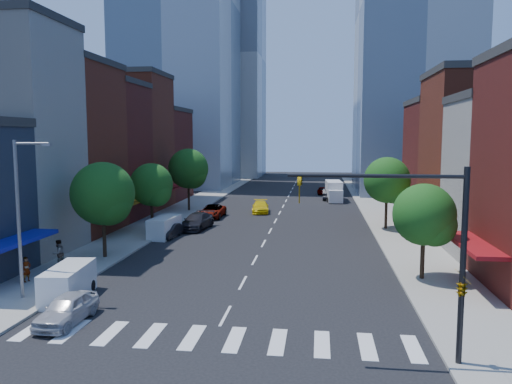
# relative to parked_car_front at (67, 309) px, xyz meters

# --- Properties ---
(ground) EXTENTS (220.00, 220.00, 0.00)m
(ground) POSITION_rel_parked_car_front_xyz_m (7.70, 2.00, -0.73)
(ground) COLOR black
(ground) RESTS_ON ground
(sidewalk_left) EXTENTS (5.00, 120.00, 0.15)m
(sidewalk_left) POSITION_rel_parked_car_front_xyz_m (-4.80, 42.00, -0.66)
(sidewalk_left) COLOR gray
(sidewalk_left) RESTS_ON ground
(sidewalk_right) EXTENTS (5.00, 120.00, 0.15)m
(sidewalk_right) POSITION_rel_parked_car_front_xyz_m (20.20, 42.00, -0.66)
(sidewalk_right) COLOR gray
(sidewalk_right) RESTS_ON ground
(crosswalk) EXTENTS (19.00, 3.00, 0.01)m
(crosswalk) POSITION_rel_parked_car_front_xyz_m (7.70, -1.00, -0.73)
(crosswalk) COLOR silver
(crosswalk) RESTS_ON ground
(bldg_left_2) EXTENTS (12.00, 9.00, 16.00)m
(bldg_left_2) POSITION_rel_parked_car_front_xyz_m (-13.30, 22.50, 7.27)
(bldg_left_2) COLOR maroon
(bldg_left_2) RESTS_ON ground
(bldg_left_3) EXTENTS (12.00, 8.00, 15.00)m
(bldg_left_3) POSITION_rel_parked_car_front_xyz_m (-13.30, 31.00, 6.77)
(bldg_left_3) COLOR #531A14
(bldg_left_3) RESTS_ON ground
(bldg_left_4) EXTENTS (12.00, 9.00, 17.00)m
(bldg_left_4) POSITION_rel_parked_car_front_xyz_m (-13.30, 39.50, 7.77)
(bldg_left_4) COLOR maroon
(bldg_left_4) RESTS_ON ground
(bldg_left_5) EXTENTS (12.00, 10.00, 13.00)m
(bldg_left_5) POSITION_rel_parked_car_front_xyz_m (-13.30, 49.00, 5.77)
(bldg_left_5) COLOR #531A14
(bldg_left_5) RESTS_ON ground
(bldg_right_2) EXTENTS (12.00, 10.00, 15.00)m
(bldg_right_2) POSITION_rel_parked_car_front_xyz_m (28.70, 26.00, 6.77)
(bldg_right_2) COLOR maroon
(bldg_right_2) RESTS_ON ground
(bldg_right_3) EXTENTS (12.00, 10.00, 13.00)m
(bldg_right_3) POSITION_rel_parked_car_front_xyz_m (28.70, 36.00, 5.77)
(bldg_right_3) COLOR #531A14
(bldg_right_3) RESTS_ON ground
(tower_nw) EXTENTS (20.00, 22.00, 70.00)m
(tower_nw) POSITION_rel_parked_car_front_xyz_m (-14.30, 72.00, 34.27)
(tower_nw) COLOR #8C99A8
(tower_nw) RESTS_ON ground
(tower_ne) EXTENTS (18.00, 20.00, 60.00)m
(tower_ne) POSITION_rel_parked_car_front_xyz_m (27.70, 64.00, 29.27)
(tower_ne) COLOR #9EA5AD
(tower_ne) RESTS_ON ground
(tower_far_w) EXTENTS (18.00, 18.00, 56.00)m
(tower_far_w) POSITION_rel_parked_car_front_xyz_m (-10.30, 97.00, 27.27)
(tower_far_w) COLOR #9EA5AD
(tower_far_w) RESTS_ON ground
(traffic_signal) EXTENTS (7.24, 2.24, 8.00)m
(traffic_signal) POSITION_rel_parked_car_front_xyz_m (17.64, -2.50, 3.43)
(traffic_signal) COLOR black
(traffic_signal) RESTS_ON sidewalk_right
(streetlight) EXTENTS (2.25, 0.25, 9.00)m
(streetlight) POSITION_rel_parked_car_front_xyz_m (-4.11, 3.00, 4.54)
(streetlight) COLOR slate
(streetlight) RESTS_ON sidewalk_left
(tree_left_near) EXTENTS (4.80, 4.80, 7.30)m
(tree_left_near) POSITION_rel_parked_car_front_xyz_m (-3.65, 12.92, 4.13)
(tree_left_near) COLOR black
(tree_left_near) RESTS_ON sidewalk_left
(tree_left_mid) EXTENTS (4.20, 4.20, 6.65)m
(tree_left_mid) POSITION_rel_parked_car_front_xyz_m (-3.65, 23.92, 3.79)
(tree_left_mid) COLOR black
(tree_left_mid) RESTS_ON sidewalk_left
(tree_left_far) EXTENTS (5.00, 5.00, 7.75)m
(tree_left_far) POSITION_rel_parked_car_front_xyz_m (-3.65, 37.92, 4.47)
(tree_left_far) COLOR black
(tree_left_far) RESTS_ON sidewalk_left
(tree_right_near) EXTENTS (4.00, 4.00, 6.20)m
(tree_right_near) POSITION_rel_parked_car_front_xyz_m (19.35, 9.92, 3.46)
(tree_right_near) COLOR black
(tree_right_near) RESTS_ON sidewalk_right
(tree_right_far) EXTENTS (4.60, 4.60, 7.20)m
(tree_right_far) POSITION_rel_parked_car_front_xyz_m (19.35, 27.92, 4.13)
(tree_right_far) COLOR black
(tree_right_far) RESTS_ON sidewalk_right
(parked_car_front) EXTENTS (1.86, 4.35, 1.46)m
(parked_car_front) POSITION_rel_parked_car_front_xyz_m (0.00, 0.00, 0.00)
(parked_car_front) COLOR #B9B9BE
(parked_car_front) RESTS_ON ground
(parked_car_second) EXTENTS (1.66, 3.96, 1.27)m
(parked_car_second) POSITION_rel_parked_car_front_xyz_m (-1.29, 21.55, -0.10)
(parked_car_second) COLOR black
(parked_car_second) RESTS_ON ground
(parked_car_third) EXTENTS (2.57, 5.43, 1.50)m
(parked_car_third) POSITION_rel_parked_car_front_xyz_m (0.20, 33.39, 0.02)
(parked_car_third) COLOR #999999
(parked_car_third) RESTS_ON ground
(parked_car_rear) EXTENTS (2.95, 5.81, 1.62)m
(parked_car_rear) POSITION_rel_parked_car_front_xyz_m (0.20, 25.98, 0.08)
(parked_car_rear) COLOR black
(parked_car_rear) RESTS_ON ground
(cargo_van_near) EXTENTS (2.30, 4.67, 1.92)m
(cargo_van_near) POSITION_rel_parked_car_front_xyz_m (-1.79, 3.47, 0.22)
(cargo_van_near) COLOR white
(cargo_van_near) RESTS_ON ground
(cargo_van_far) EXTENTS (2.10, 4.60, 1.91)m
(cargo_van_far) POSITION_rel_parked_car_front_xyz_m (-1.81, 21.53, 0.21)
(cargo_van_far) COLOR white
(cargo_van_far) RESTS_ON ground
(taxi) EXTENTS (2.51, 5.13, 1.44)m
(taxi) POSITION_rel_parked_car_front_xyz_m (5.30, 38.01, -0.01)
(taxi) COLOR yellow
(taxi) RESTS_ON ground
(traffic_car_oncoming) EXTENTS (1.81, 4.92, 1.61)m
(traffic_car_oncoming) POSITION_rel_parked_car_front_xyz_m (13.93, 52.35, 0.07)
(traffic_car_oncoming) COLOR black
(traffic_car_oncoming) RESTS_ON ground
(traffic_car_far) EXTENTS (1.77, 3.87, 1.29)m
(traffic_car_far) POSITION_rel_parked_car_front_xyz_m (13.04, 58.93, -0.09)
(traffic_car_far) COLOR #999999
(traffic_car_far) RESTS_ON ground
(box_truck) EXTENTS (2.52, 7.22, 2.86)m
(box_truck) POSITION_rel_parked_car_front_xyz_m (14.67, 50.90, 0.62)
(box_truck) COLOR white
(box_truck) RESTS_ON ground
(pedestrian_near) EXTENTS (0.54, 0.68, 1.62)m
(pedestrian_near) POSITION_rel_parked_car_front_xyz_m (-5.89, 6.03, 0.23)
(pedestrian_near) COLOR #999999
(pedestrian_near) RESTS_ON sidewalk_left
(pedestrian_far) EXTENTS (1.03, 1.15, 1.94)m
(pedestrian_far) POSITION_rel_parked_car_front_xyz_m (-5.77, 9.72, 0.39)
(pedestrian_far) COLOR #999999
(pedestrian_far) RESTS_ON sidewalk_left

